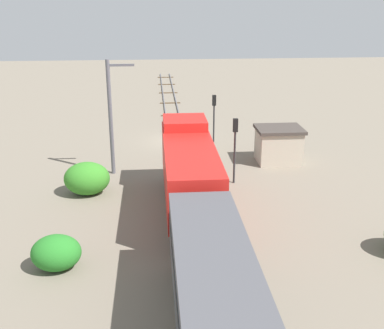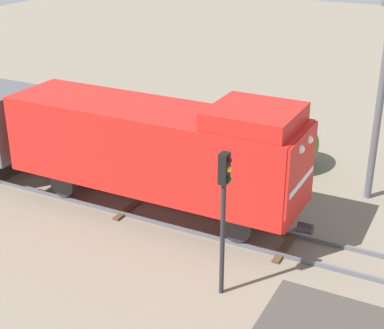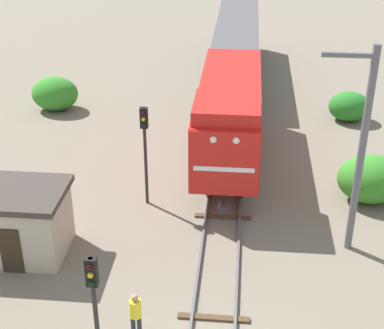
{
  "view_description": "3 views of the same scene",
  "coord_description": "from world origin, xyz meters",
  "px_view_note": "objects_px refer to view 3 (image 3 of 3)",
  "views": [
    {
      "loc": [
        1.98,
        40.75,
        12.33
      ],
      "look_at": [
        -0.35,
        12.12,
        2.09
      ],
      "focal_mm": 45.0,
      "sensor_mm": 36.0,
      "label": 1
    },
    {
      "loc": [
        -16.8,
        4.34,
        10.66
      ],
      "look_at": [
        -0.41,
        12.76,
        2.52
      ],
      "focal_mm": 55.0,
      "sensor_mm": 36.0,
      "label": 2
    },
    {
      "loc": [
        0.71,
        -11.8,
        13.65
      ],
      "look_at": [
        -1.44,
        10.56,
        1.84
      ],
      "focal_mm": 55.0,
      "sensor_mm": 36.0,
      "label": 3
    }
  ],
  "objects_px": {
    "relay_hut": "(22,221)",
    "catenary_mast": "(360,148)",
    "passenger_car_leading": "(237,40)",
    "traffic_signal_near": "(94,296)",
    "traffic_signal_mid": "(145,139)",
    "locomotive": "(229,112)",
    "worker_near_track": "(136,313)"
  },
  "relations": [
    {
      "from": "relay_hut",
      "to": "catenary_mast",
      "type": "bearing_deg",
      "value": 6.82
    },
    {
      "from": "catenary_mast",
      "to": "relay_hut",
      "type": "distance_m",
      "value": 12.87
    },
    {
      "from": "passenger_car_leading",
      "to": "catenary_mast",
      "type": "height_order",
      "value": "catenary_mast"
    },
    {
      "from": "passenger_car_leading",
      "to": "traffic_signal_near",
      "type": "bearing_deg",
      "value": -96.72
    },
    {
      "from": "traffic_signal_mid",
      "to": "relay_hut",
      "type": "bearing_deg",
      "value": -135.45
    },
    {
      "from": "relay_hut",
      "to": "locomotive",
      "type": "bearing_deg",
      "value": 47.47
    },
    {
      "from": "locomotive",
      "to": "passenger_car_leading",
      "type": "bearing_deg",
      "value": 90.0
    },
    {
      "from": "traffic_signal_near",
      "to": "traffic_signal_mid",
      "type": "distance_m",
      "value": 9.69
    },
    {
      "from": "traffic_signal_mid",
      "to": "passenger_car_leading",
      "type": "bearing_deg",
      "value": 78.99
    },
    {
      "from": "locomotive",
      "to": "relay_hut",
      "type": "xyz_separation_m",
      "value": [
        -7.5,
        -8.18,
        -1.38
      ]
    },
    {
      "from": "traffic_signal_mid",
      "to": "worker_near_track",
      "type": "bearing_deg",
      "value": -83.01
    },
    {
      "from": "passenger_car_leading",
      "to": "traffic_signal_near",
      "type": "xyz_separation_m",
      "value": [
        -3.2,
        -27.16,
        0.37
      ]
    },
    {
      "from": "traffic_signal_near",
      "to": "relay_hut",
      "type": "bearing_deg",
      "value": 127.28
    },
    {
      "from": "relay_hut",
      "to": "worker_near_track",
      "type": "bearing_deg",
      "value": -38.92
    },
    {
      "from": "passenger_car_leading",
      "to": "traffic_signal_near",
      "type": "relative_size",
      "value": 3.36
    },
    {
      "from": "locomotive",
      "to": "catenary_mast",
      "type": "relative_size",
      "value": 1.42
    },
    {
      "from": "passenger_car_leading",
      "to": "traffic_signal_mid",
      "type": "relative_size",
      "value": 3.08
    },
    {
      "from": "passenger_car_leading",
      "to": "traffic_signal_mid",
      "type": "height_order",
      "value": "traffic_signal_mid"
    },
    {
      "from": "locomotive",
      "to": "passenger_car_leading",
      "type": "relative_size",
      "value": 0.83
    },
    {
      "from": "worker_near_track",
      "to": "catenary_mast",
      "type": "height_order",
      "value": "catenary_mast"
    },
    {
      "from": "locomotive",
      "to": "relay_hut",
      "type": "distance_m",
      "value": 11.18
    },
    {
      "from": "traffic_signal_mid",
      "to": "worker_near_track",
      "type": "relative_size",
      "value": 2.67
    },
    {
      "from": "traffic_signal_near",
      "to": "worker_near_track",
      "type": "xyz_separation_m",
      "value": [
        0.8,
        1.53,
        -1.9
      ]
    },
    {
      "from": "passenger_car_leading",
      "to": "worker_near_track",
      "type": "relative_size",
      "value": 8.24
    },
    {
      "from": "traffic_signal_near",
      "to": "worker_near_track",
      "type": "distance_m",
      "value": 2.57
    },
    {
      "from": "passenger_car_leading",
      "to": "worker_near_track",
      "type": "bearing_deg",
      "value": -95.35
    },
    {
      "from": "worker_near_track",
      "to": "locomotive",
      "type": "bearing_deg",
      "value": -105.46
    },
    {
      "from": "traffic_signal_mid",
      "to": "relay_hut",
      "type": "distance_m",
      "value": 6.01
    },
    {
      "from": "catenary_mast",
      "to": "passenger_car_leading",
      "type": "bearing_deg",
      "value": 103.86
    },
    {
      "from": "traffic_signal_near",
      "to": "traffic_signal_mid",
      "type": "xyz_separation_m",
      "value": [
        -0.2,
        9.68,
        0.24
      ]
    },
    {
      "from": "locomotive",
      "to": "worker_near_track",
      "type": "distance_m",
      "value": 12.65
    },
    {
      "from": "passenger_car_leading",
      "to": "traffic_signal_mid",
      "type": "bearing_deg",
      "value": -101.01
    }
  ]
}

